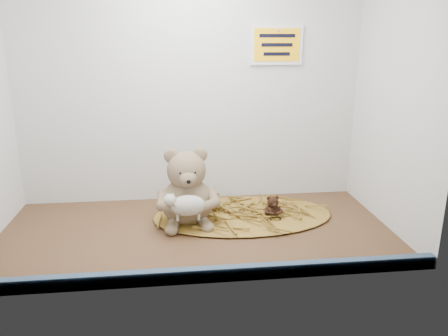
{
  "coord_description": "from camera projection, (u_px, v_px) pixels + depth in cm",
  "views": [
    {
      "loc": [
        -5.93,
        -123.51,
        57.54
      ],
      "look_at": [
        8.6,
        2.15,
        19.53
      ],
      "focal_mm": 35.0,
      "sensor_mm": 36.0,
      "label": 1
    }
  ],
  "objects": [
    {
      "name": "wall_sign",
      "position": [
        277.0,
        45.0,
        1.5
      ],
      "size": [
        16.0,
        1.2,
        11.0
      ],
      "primitive_type": "cube",
      "color": "#FDB40C",
      "rests_on": "back_wall"
    },
    {
      "name": "straw_bed",
      "position": [
        243.0,
        215.0,
        1.46
      ],
      "size": [
        60.04,
        34.86,
        1.16
      ],
      "primitive_type": "ellipsoid",
      "color": "brown",
      "rests_on": "shelf_floor"
    },
    {
      "name": "mini_teddy_tan",
      "position": [
        215.0,
        201.0,
        1.48
      ],
      "size": [
        5.76,
        6.01,
        6.33
      ],
      "primitive_type": null,
      "rotation": [
        0.0,
        0.0,
        0.13
      ],
      "color": "brown",
      "rests_on": "straw_bed"
    },
    {
      "name": "main_teddy",
      "position": [
        187.0,
        186.0,
        1.38
      ],
      "size": [
        20.89,
        21.94,
        24.69
      ],
      "primitive_type": null,
      "rotation": [
        0.0,
        0.0,
        0.05
      ],
      "color": "#877053",
      "rests_on": "shelf_floor"
    },
    {
      "name": "toy_lamb",
      "position": [
        188.0,
        205.0,
        1.3
      ],
      "size": [
        13.69,
        8.35,
        8.85
      ],
      "primitive_type": null,
      "color": "beige",
      "rests_on": "main_teddy"
    },
    {
      "name": "front_rail",
      "position": [
        204.0,
        274.0,
        1.07
      ],
      "size": [
        119.28,
        2.2,
        3.6
      ],
      "primitive_type": "cube",
      "color": "#384C6C",
      "rests_on": "shelf_floor"
    },
    {
      "name": "mini_teddy_brown",
      "position": [
        273.0,
        206.0,
        1.42
      ],
      "size": [
        6.37,
        6.68,
        7.4
      ],
      "primitive_type": null,
      "rotation": [
        0.0,
        0.0,
        0.07
      ],
      "color": "black",
      "rests_on": "straw_bed"
    },
    {
      "name": "alcove_shell",
      "position": [
        193.0,
        81.0,
        1.3
      ],
      "size": [
        120.4,
        60.2,
        90.4
      ],
      "color": "#452717",
      "rests_on": "ground"
    }
  ]
}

